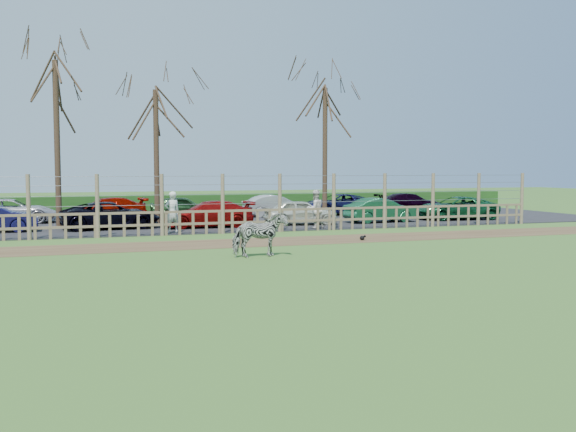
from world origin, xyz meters
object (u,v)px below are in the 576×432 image
object	(u,v)px
car_6	(456,208)
car_8	(11,211)
visitor_a	(172,212)
car_2	(110,215)
car_13	(410,203)
tree_mid	(156,124)
car_10	(183,207)
car_4	(301,212)
car_11	(275,206)
crow	(362,238)
car_12	(338,204)
zebra	(260,235)
car_3	(208,214)
visitor_b	(315,209)
tree_left	(56,103)
tree_right	(325,121)
car_9	(105,209)
car_5	(381,210)

from	to	relation	value
car_6	car_8	xyz separation A→B (m)	(-21.98, 4.93, 0.00)
car_6	visitor_a	bearing A→B (deg)	-75.07
car_2	car_13	size ratio (longest dim) A/B	1.04
tree_mid	car_10	xyz separation A→B (m)	(1.69, 2.69, -4.23)
car_4	car_11	distance (m)	5.51
crow	car_12	world-z (taller)	car_12
car_13	crow	bearing A→B (deg)	148.71
zebra	car_3	world-z (taller)	zebra
car_4	car_11	world-z (taller)	same
tree_mid	visitor_b	distance (m)	8.98
tree_left	visitor_b	size ratio (longest dim) A/B	4.57
car_12	car_13	size ratio (longest dim) A/B	1.04
visitor_a	car_4	size ratio (longest dim) A/B	0.49
tree_mid	tree_right	xyz separation A→B (m)	(9.00, 0.50, 0.37)
crow	car_11	bearing A→B (deg)	88.02
car_2	car_8	bearing A→B (deg)	38.07
zebra	car_12	distance (m)	18.10
car_9	car_6	bearing A→B (deg)	68.78
car_4	car_11	bearing A→B (deg)	3.09
tree_left	visitor_a	xyz separation A→B (m)	(4.50, -3.89, -4.71)
tree_mid	car_4	bearing A→B (deg)	-24.12
car_3	car_8	size ratio (longest dim) A/B	0.96
zebra	car_3	xyz separation A→B (m)	(0.47, 10.03, -0.06)
zebra	visitor_a	xyz separation A→B (m)	(-1.47, 7.94, 0.21)
zebra	car_13	distance (m)	20.53
zebra	visitor_a	size ratio (longest dim) A/B	0.95
visitor_b	car_11	distance (m)	7.63
visitor_a	car_9	size ratio (longest dim) A/B	0.42
tree_left	car_12	bearing A→B (deg)	13.80
car_12	car_3	bearing A→B (deg)	-62.00
tree_mid	car_13	bearing A→B (deg)	8.80
tree_mid	tree_right	distance (m)	9.02
zebra	car_2	world-z (taller)	zebra
zebra	car_8	distance (m)	17.29
zebra	crow	distance (m)	5.93
tree_left	crow	size ratio (longest dim) A/B	32.38
visitor_b	crow	bearing A→B (deg)	82.45
car_4	car_9	bearing A→B (deg)	67.90
crow	car_2	distance (m)	11.55
car_8	car_9	world-z (taller)	same
tree_right	car_3	size ratio (longest dim) A/B	1.78
car_5	car_9	size ratio (longest dim) A/B	0.88
car_6	car_13	xyz separation A→B (m)	(0.04, 4.91, 0.00)
car_11	car_5	bearing A→B (deg)	-146.34
car_2	car_3	size ratio (longest dim) A/B	1.04
visitor_a	car_11	distance (m)	10.18
visitor_b	car_3	size ratio (longest dim) A/B	0.42
zebra	car_12	world-z (taller)	zebra
tree_right	car_10	world-z (taller)	tree_right
crow	car_12	xyz separation A→B (m)	(4.28, 12.38, 0.54)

